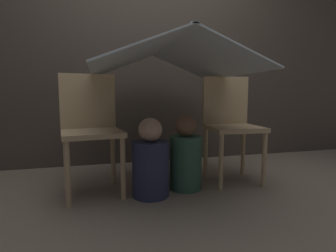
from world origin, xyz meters
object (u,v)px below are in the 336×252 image
Objects in this scene: chair_left at (91,126)px; person_second at (186,157)px; chair_right at (230,122)px; person_front at (151,163)px.

person_second is at bearing -18.56° from chair_left.
chair_right is at bearing 16.44° from person_second.
person_second is at bearing 15.15° from person_front.
chair_left is at bearing 152.86° from person_front.
person_front is at bearing -159.72° from chair_right.
chair_left and chair_right have the same top height.
chair_left is 0.76m from person_second.
person_front is 0.30m from person_second.
chair_left is at bearing 169.38° from person_second.
person_second is (-0.45, -0.13, -0.25)m from chair_right.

